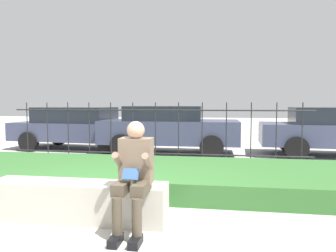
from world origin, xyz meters
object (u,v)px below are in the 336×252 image
Objects in this scene: stone_bench at (78,203)px; person_seated_reader at (134,172)px; car_parked_left at (79,127)px; car_parked_center at (169,128)px.

person_seated_reader is at bearing -18.14° from stone_bench.
car_parked_left is at bearing 118.98° from person_seated_reader.
stone_bench is 6.77m from car_parked_left.
car_parked_left is at bearing 171.51° from car_parked_center.
stone_bench is at bearing -93.42° from car_parked_center.
car_parked_center is at bearing 87.24° from stone_bench.
car_parked_center is 3.05m from car_parked_left.
car_parked_left is (-3.56, 6.43, 0.01)m from person_seated_reader.
car_parked_center is at bearing 95.13° from person_seated_reader.
car_parked_center reaches higher than stone_bench.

